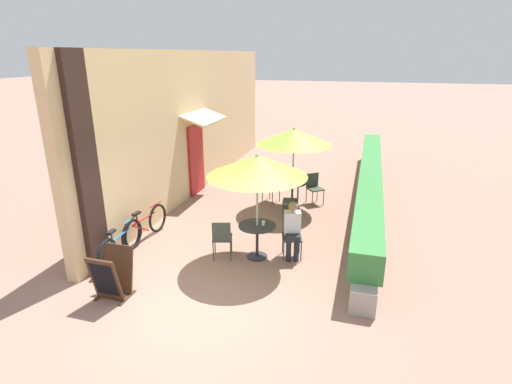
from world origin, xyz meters
TOP-DOWN VIEW (x-y plane):
  - ground_plane at (0.00, 0.00)m, footprint 120.00×120.00m
  - cafe_facade_wall at (-2.54, 5.94)m, footprint 0.98×12.15m
  - planter_hedge at (2.75, 5.98)m, footprint 0.60×11.15m
  - patio_table_near at (0.54, 1.93)m, footprint 0.78×0.78m
  - patio_umbrella_near at (0.54, 1.93)m, footprint 2.01×2.01m
  - cafe_chair_near_left at (-0.14, 1.65)m, footprint 0.49×0.49m
  - cafe_chair_near_right at (1.22, 2.20)m, footprint 0.49×0.49m
  - seated_patron_near_right at (1.25, 2.09)m, footprint 0.42×0.47m
  - coffee_cup_near at (0.66, 1.97)m, footprint 0.07×0.07m
  - patio_table_mid at (0.69, 5.01)m, footprint 0.78×0.78m
  - patio_umbrella_mid at (0.69, 5.01)m, footprint 2.01×2.01m
  - cafe_chair_mid_left at (-0.02, 5.22)m, footprint 0.52×0.52m
  - cafe_chair_mid_right at (0.86, 4.30)m, footprint 0.45×0.45m
  - cafe_chair_mid_back at (1.22, 5.52)m, footprint 0.56×0.56m
  - coffee_cup_mid at (0.67, 5.17)m, footprint 0.07×0.07m
  - bicycle_leaning at (-2.20, 1.09)m, footprint 0.16×1.67m
  - bicycle_second at (-2.17, 2.02)m, footprint 0.19×1.69m
  - menu_board at (-1.51, -0.17)m, footprint 0.57×0.64m

SIDE VIEW (x-z plane):
  - ground_plane at x=0.00m, z-range 0.00..0.00m
  - bicycle_leaning at x=-2.20m, z-range -0.03..0.73m
  - bicycle_second at x=-2.17m, z-range -0.03..0.75m
  - menu_board at x=-1.51m, z-range -0.01..0.88m
  - cafe_chair_near_left at x=-0.14m, z-range 0.08..0.95m
  - cafe_chair_near_right at x=1.22m, z-range 0.08..0.95m
  - cafe_chair_mid_left at x=-0.02m, z-range 0.08..0.95m
  - cafe_chair_mid_right at x=0.86m, z-range 0.08..0.95m
  - cafe_chair_mid_back at x=1.22m, z-range 0.08..0.95m
  - planter_hedge at x=2.75m, z-range 0.03..1.04m
  - patio_table_near at x=0.54m, z-range 0.17..0.90m
  - patio_table_mid at x=0.69m, z-range 0.17..0.90m
  - seated_patron_near_right at x=1.25m, z-range 0.06..1.31m
  - coffee_cup_near at x=0.66m, z-range 0.74..0.83m
  - coffee_cup_mid at x=0.67m, z-range 0.74..0.83m
  - patio_umbrella_near at x=0.54m, z-range 0.88..3.14m
  - patio_umbrella_mid at x=0.69m, z-range 0.88..3.14m
  - cafe_facade_wall at x=-2.54m, z-range -0.01..4.19m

